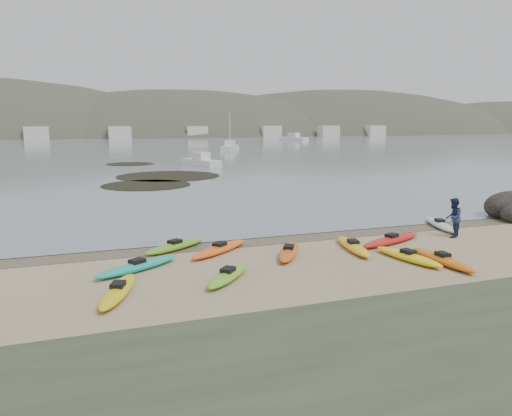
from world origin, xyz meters
name	(u,v)px	position (x,y,z in m)	size (l,w,h in m)	color
ground	(256,239)	(0.00, 0.00, 0.00)	(600.00, 600.00, 0.00)	tan
wet_sand	(258,240)	(0.00, -0.30, 0.00)	(60.00, 60.00, 0.00)	brown
water	(88,131)	(0.00, 300.00, 0.01)	(1200.00, 1200.00, 0.00)	slate
kayaks	(284,255)	(-0.14, -3.78, 0.17)	(22.99, 9.39, 0.34)	red
person_east	(453,218)	(9.12, -2.89, 0.96)	(0.94, 0.73, 1.93)	navy
kelp_mats	(154,176)	(-0.41, 29.82, 0.03)	(12.29, 29.93, 0.04)	black
moored_boats	(112,147)	(-1.09, 80.27, 0.59)	(104.06, 77.82, 1.33)	silver
far_hills	(191,171)	(39.38, 193.97, -15.93)	(550.00, 135.00, 80.00)	#384235
far_town	(120,133)	(6.00, 145.00, 2.00)	(199.00, 5.00, 4.00)	beige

